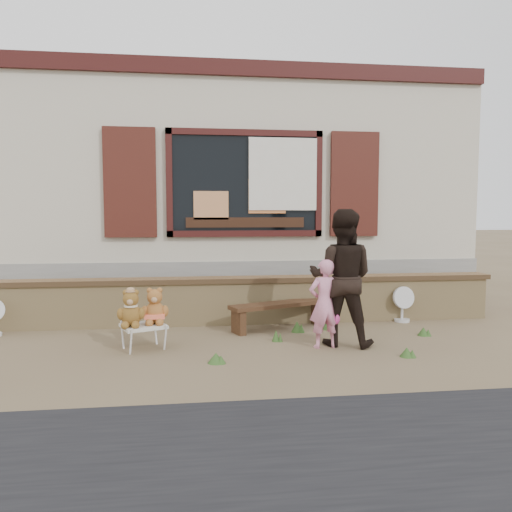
{
  "coord_description": "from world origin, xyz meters",
  "views": [
    {
      "loc": [
        -0.84,
        -6.03,
        1.56
      ],
      "look_at": [
        0.0,
        0.6,
        1.0
      ],
      "focal_mm": 35.0,
      "sensor_mm": 36.0,
      "label": 1
    }
  ],
  "objects": [
    {
      "name": "ground",
      "position": [
        0.0,
        0.0,
        0.0
      ],
      "size": [
        80.0,
        80.0,
        0.0
      ],
      "primitive_type": "plane",
      "color": "brown",
      "rests_on": "ground"
    },
    {
      "name": "shopfront",
      "position": [
        0.0,
        4.49,
        2.0
      ],
      "size": [
        8.04,
        5.13,
        4.0
      ],
      "color": "#B0A98E",
      "rests_on": "ground"
    },
    {
      "name": "brick_wall",
      "position": [
        0.0,
        1.0,
        0.34
      ],
      "size": [
        7.1,
        0.36,
        0.67
      ],
      "color": "tan",
      "rests_on": "ground"
    },
    {
      "name": "bench",
      "position": [
        0.31,
        0.58,
        0.26
      ],
      "size": [
        1.42,
        0.8,
        0.36
      ],
      "rotation": [
        0.0,
        0.0,
        0.38
      ],
      "color": "#372213",
      "rests_on": "ground"
    },
    {
      "name": "folding_chair",
      "position": [
        -1.42,
        -0.24,
        0.26
      ],
      "size": [
        0.59,
        0.56,
        0.29
      ],
      "rotation": [
        0.0,
        0.0,
        0.38
      ],
      "color": "beige",
      "rests_on": "ground"
    },
    {
      "name": "teddy_bear_left",
      "position": [
        -1.55,
        -0.29,
        0.5
      ],
      "size": [
        0.39,
        0.37,
        0.43
      ],
      "primitive_type": null,
      "rotation": [
        0.0,
        0.0,
        0.38
      ],
      "color": "brown",
      "rests_on": "folding_chair"
    },
    {
      "name": "teddy_bear_right",
      "position": [
        -1.29,
        -0.19,
        0.5
      ],
      "size": [
        0.39,
        0.37,
        0.43
      ],
      "primitive_type": null,
      "rotation": [
        0.0,
        0.0,
        0.38
      ],
      "color": "brown",
      "rests_on": "folding_chair"
    },
    {
      "name": "child",
      "position": [
        0.67,
        -0.44,
        0.52
      ],
      "size": [
        0.41,
        0.29,
        1.05
      ],
      "primitive_type": "imported",
      "rotation": [
        0.0,
        0.0,
        3.25
      ],
      "color": "pink",
      "rests_on": "ground"
    },
    {
      "name": "adult",
      "position": [
        0.91,
        -0.33,
        0.81
      ],
      "size": [
        0.96,
        0.86,
        1.62
      ],
      "primitive_type": "imported",
      "rotation": [
        0.0,
        0.0,
        2.76
      ],
      "color": "black",
      "rests_on": "ground"
    },
    {
      "name": "fan_right",
      "position": [
        2.17,
        0.8,
        0.26
      ],
      "size": [
        0.33,
        0.22,
        0.52
      ],
      "rotation": [
        0.0,
        0.0,
        0.12
      ],
      "color": "silver",
      "rests_on": "ground"
    },
    {
      "name": "grass_tufts",
      "position": [
        0.71,
        -0.17,
        0.06
      ],
      "size": [
        2.87,
        1.54,
        0.15
      ],
      "color": "#335522",
      "rests_on": "ground"
    }
  ]
}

